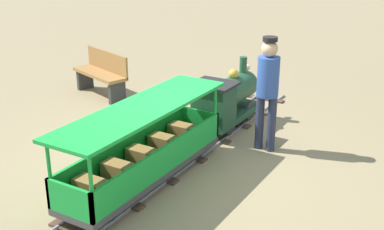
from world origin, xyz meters
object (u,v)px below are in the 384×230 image
object	(u,v)px
conductor_person	(268,85)
locomotive	(226,99)
park_bench	(102,74)
passenger_car	(145,152)

from	to	relation	value
conductor_person	locomotive	bearing A→B (deg)	153.35
locomotive	conductor_person	distance (m)	1.05
conductor_person	park_bench	size ratio (longest dim) A/B	1.19
passenger_car	conductor_person	bearing A→B (deg)	63.64
locomotive	conductor_person	bearing A→B (deg)	-26.65
passenger_car	park_bench	size ratio (longest dim) A/B	1.99
conductor_person	park_bench	distance (m)	3.71
locomotive	park_bench	bearing A→B (deg)	173.94
locomotive	passenger_car	size ratio (longest dim) A/B	0.54
locomotive	passenger_car	world-z (taller)	locomotive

